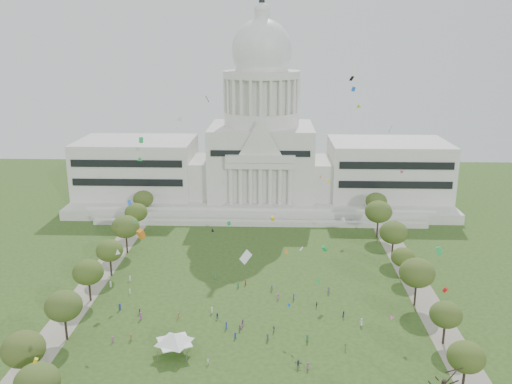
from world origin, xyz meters
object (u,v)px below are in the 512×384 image
at_px(person_0, 361,322).
at_px(big_bare_tree, 445,377).
at_px(capitol, 261,153).
at_px(event_tent, 174,338).

bearing_deg(person_0, big_bare_tree, -20.61).
bearing_deg(capitol, person_0, -75.39).
distance_m(big_bare_tree, person_0, 36.29).
height_order(big_bare_tree, event_tent, big_bare_tree).
bearing_deg(person_0, capitol, 157.69).
xyz_separation_m(capitol, event_tent, (-16.92, -121.80, -18.11)).
relative_size(capitol, person_0, 80.01).
relative_size(capitol, event_tent, 12.56).
bearing_deg(capitol, big_bare_tree, -74.98).
height_order(event_tent, person_0, event_tent).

